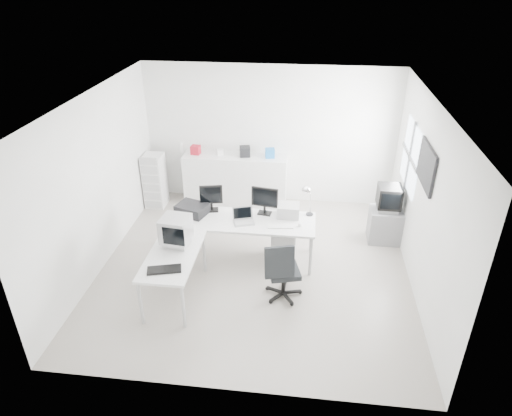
# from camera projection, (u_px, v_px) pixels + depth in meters

# --- Properties ---
(floor) EXTENTS (5.00, 5.00, 0.01)m
(floor) POSITION_uv_depth(u_px,v_px,m) (255.00, 266.00, 7.59)
(floor) COLOR beige
(floor) RESTS_ON ground
(ceiling) EXTENTS (5.00, 5.00, 0.01)m
(ceiling) POSITION_uv_depth(u_px,v_px,m) (254.00, 100.00, 6.25)
(ceiling) COLOR white
(ceiling) RESTS_ON back_wall
(back_wall) EXTENTS (5.00, 0.02, 2.80)m
(back_wall) POSITION_uv_depth(u_px,v_px,m) (270.00, 136.00, 9.10)
(back_wall) COLOR white
(back_wall) RESTS_ON floor
(left_wall) EXTENTS (0.02, 5.00, 2.80)m
(left_wall) POSITION_uv_depth(u_px,v_px,m) (97.00, 183.00, 7.19)
(left_wall) COLOR white
(left_wall) RESTS_ON floor
(right_wall) EXTENTS (0.02, 5.00, 2.80)m
(right_wall) POSITION_uv_depth(u_px,v_px,m) (424.00, 200.00, 6.66)
(right_wall) COLOR white
(right_wall) RESTS_ON floor
(window) EXTENTS (0.02, 1.20, 1.10)m
(window) POSITION_uv_depth(u_px,v_px,m) (410.00, 157.00, 7.61)
(window) COLOR white
(window) RESTS_ON right_wall
(wall_picture) EXTENTS (0.04, 0.90, 0.60)m
(wall_picture) POSITION_uv_depth(u_px,v_px,m) (427.00, 166.00, 6.51)
(wall_picture) COLOR black
(wall_picture) RESTS_ON right_wall
(main_desk) EXTENTS (2.40, 0.80, 0.75)m
(main_desk) POSITION_uv_depth(u_px,v_px,m) (242.00, 239.00, 7.64)
(main_desk) COLOR silver
(main_desk) RESTS_ON floor
(side_desk) EXTENTS (0.70, 1.40, 0.75)m
(side_desk) POSITION_uv_depth(u_px,v_px,m) (175.00, 275.00, 6.77)
(side_desk) COLOR silver
(side_desk) RESTS_ON floor
(drawer_pedestal) EXTENTS (0.40, 0.50, 0.60)m
(drawer_pedestal) POSITION_uv_depth(u_px,v_px,m) (284.00, 244.00, 7.65)
(drawer_pedestal) COLOR silver
(drawer_pedestal) RESTS_ON floor
(inkjet_printer) EXTENTS (0.58, 0.51, 0.17)m
(inkjet_printer) POSITION_uv_depth(u_px,v_px,m) (192.00, 209.00, 7.60)
(inkjet_printer) COLOR black
(inkjet_printer) RESTS_ON main_desk
(lcd_monitor_small) EXTENTS (0.42, 0.29, 0.48)m
(lcd_monitor_small) POSITION_uv_depth(u_px,v_px,m) (211.00, 198.00, 7.62)
(lcd_monitor_small) COLOR black
(lcd_monitor_small) RESTS_ON main_desk
(lcd_monitor_large) EXTENTS (0.47, 0.25, 0.46)m
(lcd_monitor_large) POSITION_uv_depth(u_px,v_px,m) (265.00, 201.00, 7.53)
(lcd_monitor_large) COLOR black
(lcd_monitor_large) RESTS_ON main_desk
(laptop) EXTENTS (0.38, 0.39, 0.20)m
(laptop) POSITION_uv_depth(u_px,v_px,m) (244.00, 218.00, 7.32)
(laptop) COLOR #B7B7BA
(laptop) RESTS_ON main_desk
(white_keyboard) EXTENTS (0.41, 0.17, 0.02)m
(white_keyboard) POSITION_uv_depth(u_px,v_px,m) (281.00, 226.00, 7.26)
(white_keyboard) COLOR silver
(white_keyboard) RESTS_ON main_desk
(white_mouse) EXTENTS (0.06, 0.06, 0.06)m
(white_mouse) POSITION_uv_depth(u_px,v_px,m) (300.00, 225.00, 7.26)
(white_mouse) COLOR silver
(white_mouse) RESTS_ON main_desk
(laser_printer) EXTENTS (0.36, 0.31, 0.20)m
(laser_printer) POSITION_uv_depth(u_px,v_px,m) (288.00, 210.00, 7.52)
(laser_printer) COLOR #ACACAC
(laser_printer) RESTS_ON main_desk
(desk_lamp) EXTENTS (0.18, 0.18, 0.46)m
(desk_lamp) POSITION_uv_depth(u_px,v_px,m) (310.00, 203.00, 7.50)
(desk_lamp) COLOR silver
(desk_lamp) RESTS_ON main_desk
(crt_monitor) EXTENTS (0.43, 0.43, 0.45)m
(crt_monitor) POSITION_uv_depth(u_px,v_px,m) (176.00, 232.00, 6.70)
(crt_monitor) COLOR #B7B7BA
(crt_monitor) RESTS_ON side_desk
(black_keyboard) EXTENTS (0.49, 0.30, 0.03)m
(black_keyboard) POSITION_uv_depth(u_px,v_px,m) (164.00, 270.00, 6.23)
(black_keyboard) COLOR black
(black_keyboard) RESTS_ON side_desk
(office_chair) EXTENTS (0.71, 0.71, 1.00)m
(office_chair) POSITION_uv_depth(u_px,v_px,m) (284.00, 268.00, 6.70)
(office_chair) COLOR #222426
(office_chair) RESTS_ON floor
(tv_cabinet) EXTENTS (0.57, 0.47, 0.62)m
(tv_cabinet) POSITION_uv_depth(u_px,v_px,m) (385.00, 225.00, 8.17)
(tv_cabinet) COLOR slate
(tv_cabinet) RESTS_ON floor
(crt_tv) EXTENTS (0.50, 0.48, 0.45)m
(crt_tv) POSITION_uv_depth(u_px,v_px,m) (389.00, 199.00, 7.91)
(crt_tv) COLOR black
(crt_tv) RESTS_ON tv_cabinet
(sideboard) EXTENTS (2.09, 0.52, 1.04)m
(sideboard) POSITION_uv_depth(u_px,v_px,m) (236.00, 179.00, 9.37)
(sideboard) COLOR silver
(sideboard) RESTS_ON floor
(clutter_box_a) EXTENTS (0.19, 0.18, 0.18)m
(clutter_box_a) POSITION_uv_depth(u_px,v_px,m) (196.00, 150.00, 9.16)
(clutter_box_a) COLOR #AD1828
(clutter_box_a) RESTS_ON sideboard
(clutter_box_b) EXTENTS (0.15, 0.14, 0.12)m
(clutter_box_b) POSITION_uv_depth(u_px,v_px,m) (220.00, 152.00, 9.12)
(clutter_box_b) COLOR silver
(clutter_box_b) RESTS_ON sideboard
(clutter_box_c) EXTENTS (0.24, 0.22, 0.20)m
(clutter_box_c) POSITION_uv_depth(u_px,v_px,m) (245.00, 151.00, 9.05)
(clutter_box_c) COLOR black
(clutter_box_c) RESTS_ON sideboard
(clutter_box_d) EXTENTS (0.21, 0.19, 0.18)m
(clutter_box_d) POSITION_uv_depth(u_px,v_px,m) (270.00, 153.00, 9.00)
(clutter_box_d) COLOR #1A69B8
(clutter_box_d) RESTS_ON sideboard
(clutter_bottle) EXTENTS (0.07, 0.07, 0.22)m
(clutter_bottle) POSITION_uv_depth(u_px,v_px,m) (182.00, 147.00, 9.21)
(clutter_bottle) COLOR silver
(clutter_bottle) RESTS_ON sideboard
(filing_cabinet) EXTENTS (0.38, 0.46, 1.09)m
(filing_cabinet) POSITION_uv_depth(u_px,v_px,m) (155.00, 181.00, 9.26)
(filing_cabinet) COLOR silver
(filing_cabinet) RESTS_ON floor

